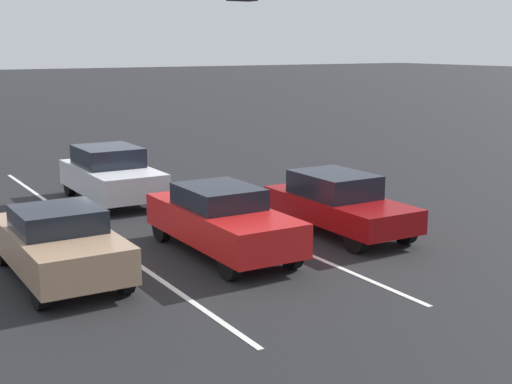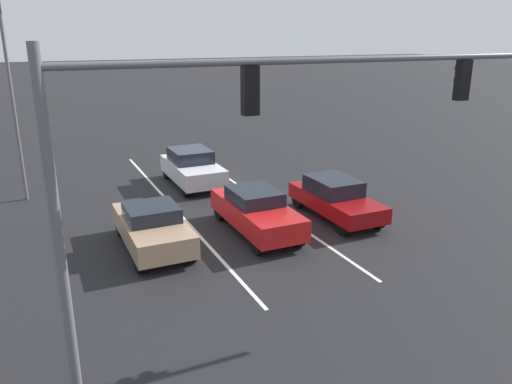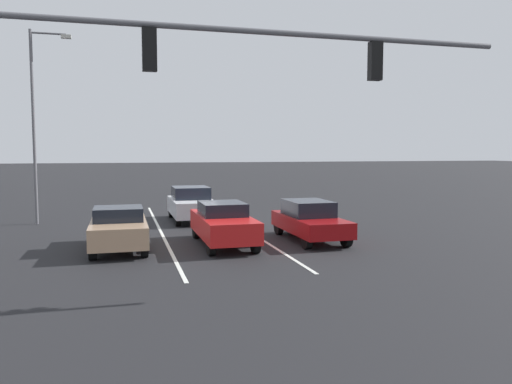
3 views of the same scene
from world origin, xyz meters
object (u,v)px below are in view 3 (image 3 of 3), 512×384
(traffic_signal_gantry, at_px, (160,81))
(street_lamp_right_shoulder, at_px, (37,115))
(car_maroon_leftlane_front, at_px, (309,220))
(car_red_midlane_front, at_px, (223,223))
(car_silver_midlane_second, at_px, (191,204))
(car_tan_rightlane_front, at_px, (119,228))

(traffic_signal_gantry, distance_m, street_lamp_right_shoulder, 13.94)
(car_maroon_leftlane_front, distance_m, traffic_signal_gantry, 9.43)
(car_maroon_leftlane_front, bearing_deg, car_red_midlane_front, 2.21)
(car_maroon_leftlane_front, height_order, car_silver_midlane_second, car_silver_midlane_second)
(car_maroon_leftlane_front, xyz_separation_m, car_tan_rightlane_front, (6.97, -0.02, -0.03))
(car_tan_rightlane_front, bearing_deg, traffic_signal_gantry, 99.50)
(car_red_midlane_front, height_order, car_silver_midlane_second, car_silver_midlane_second)
(car_maroon_leftlane_front, bearing_deg, street_lamp_right_shoulder, -34.49)
(car_red_midlane_front, distance_m, car_maroon_leftlane_front, 3.36)
(car_silver_midlane_second, height_order, street_lamp_right_shoulder, street_lamp_right_shoulder)
(car_tan_rightlane_front, height_order, street_lamp_right_shoulder, street_lamp_right_shoulder)
(car_silver_midlane_second, xyz_separation_m, street_lamp_right_shoulder, (6.87, -0.82, 4.19))
(car_maroon_leftlane_front, bearing_deg, car_tan_rightlane_front, -0.15)
(car_silver_midlane_second, relative_size, street_lamp_right_shoulder, 0.48)
(car_maroon_leftlane_front, relative_size, street_lamp_right_shoulder, 0.49)
(car_maroon_leftlane_front, relative_size, car_silver_midlane_second, 1.02)
(car_silver_midlane_second, distance_m, street_lamp_right_shoulder, 8.08)
(car_tan_rightlane_front, relative_size, car_silver_midlane_second, 0.98)
(car_silver_midlane_second, relative_size, traffic_signal_gantry, 0.33)
(traffic_signal_gantry, bearing_deg, car_tan_rightlane_front, -80.50)
(car_tan_rightlane_front, height_order, car_silver_midlane_second, car_silver_midlane_second)
(car_maroon_leftlane_front, distance_m, car_silver_midlane_second, 7.32)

